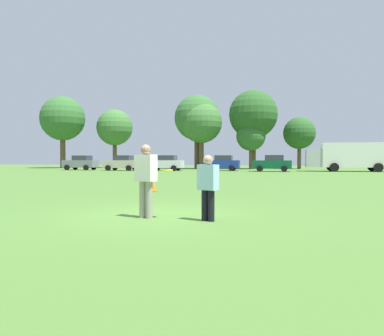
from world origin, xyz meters
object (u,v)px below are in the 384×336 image
object	(u,v)px
parked_car_center	(166,163)
parked_car_near_right	(272,163)
frisbee	(167,171)
parked_car_mid_right	(222,163)
player_defender	(208,184)
parked_car_mid_left	(122,163)
traffic_cone	(153,186)
box_truck	(348,156)
player_thrower	(146,177)
parked_car_near_left	(81,163)

from	to	relation	value
parked_car_center	parked_car_near_right	size ratio (longest dim) A/B	1.00
frisbee	parked_car_near_right	world-z (taller)	parked_car_near_right
parked_car_center	parked_car_mid_right	size ratio (longest dim) A/B	1.00
parked_car_center	parked_car_mid_right	distance (m)	6.67
player_defender	parked_car_mid_left	xyz separation A→B (m)	(-17.82, 33.46, 0.09)
parked_car_mid_left	parked_car_mid_right	bearing A→B (deg)	11.54
traffic_cone	parked_car_mid_left	bearing A→B (deg)	117.68
parked_car_mid_left	box_truck	world-z (taller)	box_truck
player_thrower	box_truck	size ratio (longest dim) A/B	0.20
player_thrower	parked_car_mid_right	xyz separation A→B (m)	(-4.55, 35.78, -0.06)
parked_car_center	player_thrower	bearing A→B (deg)	-72.12
player_thrower	traffic_cone	bearing A→B (deg)	109.13
player_defender	box_truck	bearing A→B (deg)	77.83
player_defender	traffic_cone	size ratio (longest dim) A/B	3.09
traffic_cone	parked_car_mid_right	bearing A→B (deg)	94.30
player_thrower	parked_car_near_left	size ratio (longest dim) A/B	0.41
parked_car_mid_right	parked_car_near_left	bearing A→B (deg)	-174.67
parked_car_mid_left	parked_car_mid_right	size ratio (longest dim) A/B	1.00
parked_car_center	parked_car_near_right	world-z (taller)	same
traffic_cone	parked_car_mid_left	world-z (taller)	parked_car_mid_left
player_defender	parked_car_near_right	world-z (taller)	parked_car_near_right
player_defender	player_thrower	bearing A→B (deg)	177.03
player_defender	parked_car_mid_right	distance (m)	36.37
parked_car_center	box_truck	distance (m)	20.62
parked_car_center	box_truck	bearing A→B (deg)	6.54
player_thrower	parked_car_near_left	bearing A→B (deg)	123.15
frisbee	parked_car_mid_left	world-z (taller)	parked_car_mid_left
parked_car_center	parked_car_mid_right	bearing A→B (deg)	13.50
player_defender	parked_car_near_left	world-z (taller)	parked_car_near_left
traffic_cone	parked_car_mid_left	size ratio (longest dim) A/B	0.11
parked_car_mid_left	parked_car_center	distance (m)	5.32
parked_car_mid_left	box_truck	size ratio (longest dim) A/B	0.50
parked_car_near_left	parked_car_center	bearing A→B (deg)	0.50
player_defender	parked_car_center	world-z (taller)	parked_car_center
traffic_cone	parked_car_mid_right	xyz separation A→B (m)	(-2.18, 28.94, 0.69)
parked_car_mid_left	parked_car_center	xyz separation A→B (m)	(5.26, 0.84, 0.00)
parked_car_center	traffic_cone	bearing A→B (deg)	-72.44
player_defender	parked_car_mid_right	world-z (taller)	parked_car_mid_right
player_defender	parked_car_near_right	xyz separation A→B (m)	(-0.16, 34.41, 0.09)
parked_car_near_right	player_thrower	bearing A→B (deg)	-92.27
player_thrower	parked_car_center	size ratio (longest dim) A/B	0.41
player_defender	box_truck	distance (m)	37.50
parked_car_near_right	frisbee	bearing A→B (deg)	-91.39
parked_car_mid_left	frisbee	bearing A→B (deg)	-63.25
parked_car_mid_right	box_truck	distance (m)	14.03
frisbee	parked_car_near_left	distance (m)	41.04
parked_car_near_left	frisbee	bearing A→B (deg)	-56.23
parked_car_mid_right	frisbee	bearing A→B (deg)	-81.92
parked_car_near_left	parked_car_mid_left	distance (m)	6.04
box_truck	parked_car_mid_left	bearing A→B (deg)	-172.94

